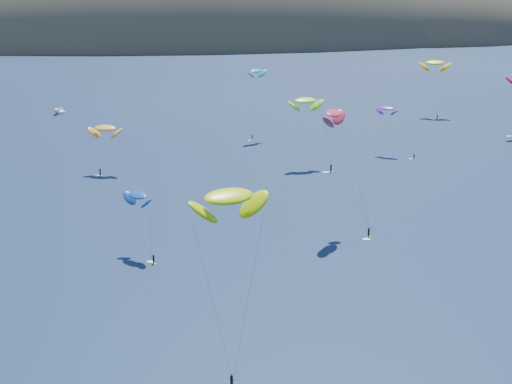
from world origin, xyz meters
name	(u,v)px	position (x,y,z in m)	size (l,w,h in m)	color
island	(222,48)	(39.40, 562.36, -10.74)	(730.00, 300.00, 210.00)	#3D3526
sailboat	(60,110)	(-60.41, 221.57, 0.97)	(10.01, 8.94, 11.95)	white
kitesurfer_1	(105,128)	(-39.40, 133.64, 11.63)	(9.55, 8.09, 14.09)	gold
kitesurfer_2	(229,197)	(-19.05, 35.16, 22.50)	(11.45, 13.48, 25.45)	gold
kitesurfer_3	(306,101)	(13.62, 132.65, 17.53)	(10.81, 12.18, 20.17)	gold
kitesurfer_4	(257,71)	(6.04, 168.21, 21.02)	(7.74, 7.95, 23.06)	gold
kitesurfer_6	(387,108)	(39.75, 141.70, 13.05)	(9.54, 12.56, 14.87)	gold
kitesurfer_9	(334,113)	(7.63, 82.48, 23.66)	(10.67, 12.75, 26.13)	gold
kitesurfer_10	(138,195)	(-31.16, 74.94, 11.02)	(6.97, 10.91, 13.03)	gold
kitesurfer_11	(435,63)	(76.18, 195.42, 19.06)	(11.54, 15.13, 22.01)	gold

